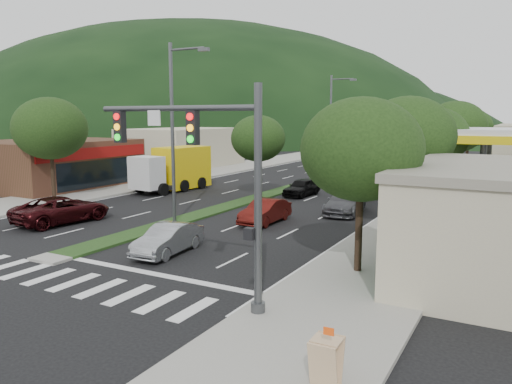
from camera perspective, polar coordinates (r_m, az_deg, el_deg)
The scene contains 28 objects.
ground at distance 23.37m, azimuth -21.52°, elevation -6.97°, with size 160.00×160.00×0.00m, color black.
sidewalk_right at distance 39.99m, azimuth 21.23°, elevation -0.52°, with size 5.00×90.00×0.15m, color gray.
sidewalk_left at distance 50.06m, azimuth -9.05°, elevation 1.70°, with size 6.00×90.00×0.15m, color gray.
median at distance 46.11m, azimuth 6.19°, elevation 1.15°, with size 1.60×56.00×0.12m, color #193312.
crosswalk at distance 22.20m, azimuth -25.51°, elevation -8.02°, with size 19.00×2.20×0.01m, color silver.
traffic_signal at distance 15.33m, azimuth -5.00°, elevation 3.35°, with size 6.12×0.40×7.00m.
shop_left at distance 46.53m, azimuth -22.08°, elevation 3.05°, with size 10.15×12.00×4.00m.
bldg_left_far at distance 60.61m, azimuth -8.37°, elevation 5.03°, with size 9.00×14.00×4.60m, color #BCB695.
hill_far at distance 158.05m, azimuth -9.41°, elevation 6.36°, with size 176.00×132.00×82.00m, color black.
tree_r_a at distance 19.08m, azimuth 11.95°, elevation 4.77°, with size 4.60×4.60×6.63m.
tree_r_b at distance 26.82m, azimuth 16.98°, elevation 6.12°, with size 4.80×4.80×6.94m.
tree_r_c at distance 34.69m, azimuth 19.71°, elevation 6.00°, with size 4.40×4.40×6.48m.
tree_r_d at distance 44.58m, azimuth 21.83°, elevation 6.93°, with size 5.00×5.00×7.17m.
tree_r_e at distance 54.52m, azimuth 23.13°, elevation 6.76°, with size 4.60×4.60×6.71m.
tree_med_near at distance 36.72m, azimuth 0.25°, elevation 6.13°, with size 4.00×4.00×6.02m.
tree_med_far at distance 60.81m, azimuth 12.14°, elevation 7.49°, with size 4.80×4.80×6.94m.
tree_l_a at distance 38.58m, azimuth -22.48°, elevation 6.72°, with size 5.20×5.20×7.25m.
streetlight_near at distance 28.18m, azimuth -9.22°, elevation 7.60°, with size 2.60×0.25×10.00m.
streetlight_mid at distance 50.30m, azimuth 8.73°, elevation 8.03°, with size 2.60×0.25×10.00m.
sedan_silver at distance 22.53m, azimuth -10.02°, elevation -5.32°, with size 1.40×4.02×1.32m, color #989A9F.
suv_maroon at distance 30.62m, azimuth -21.30°, elevation -1.88°, with size 2.55×5.53×1.54m, color black.
car_queue_a at distance 38.24m, azimuth 5.24°, elevation 0.54°, with size 1.59×3.95×1.35m, color black.
car_queue_b at distance 31.79m, azimuth 10.16°, elevation -1.14°, with size 2.00×4.91×1.43m, color #47474C.
car_queue_c at distance 28.44m, azimuth 1.06°, elevation -2.23°, with size 1.44×4.13×1.36m, color #53120D.
car_queue_d at distance 41.55m, azimuth 13.30°, elevation 0.97°, with size 2.18×4.74×1.32m, color black.
box_truck at distance 41.48m, azimuth -9.24°, elevation 2.49°, with size 3.31×7.37×3.54m.
motorhome at distance 42.34m, azimuth 13.02°, elevation 2.82°, with size 4.03×9.58×3.57m.
a_frame_sign at distance 11.69m, azimuth 8.04°, elevation -18.19°, with size 0.66×0.75×1.45m.
Camera 1 is at (17.52, -14.22, 6.06)m, focal length 35.00 mm.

